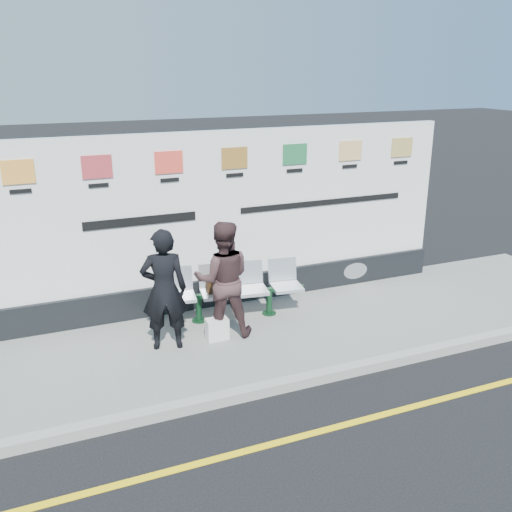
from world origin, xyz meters
The scene contains 10 objects.
ground centered at (0.00, 0.00, 0.00)m, with size 80.00×80.00×0.00m, color black.
pavement centered at (0.00, 2.50, 0.06)m, with size 14.00×3.00×0.12m, color slate.
kerb centered at (0.00, 1.00, 0.07)m, with size 14.00×0.18×0.14m, color gray.
yellow_line centered at (0.00, 0.00, 0.00)m, with size 14.00×0.10×0.01m, color yellow.
billboard centered at (0.50, 3.85, 1.42)m, with size 8.00×0.30×3.00m.
bench centered at (0.24, 3.16, 0.36)m, with size 2.28×0.59×0.49m, color silver, non-canonical shape.
woman_left centered at (-1.05, 2.57, 1.04)m, with size 0.67×0.44×1.83m, color black.
woman_right centered at (-0.13, 2.65, 1.03)m, with size 0.89×0.69×1.82m, color #3C2728.
handbag_brown centered at (-0.06, 3.20, 0.73)m, with size 0.31×0.13×0.25m, color black.
carrier_bag_white centered at (-0.28, 2.52, 0.29)m, with size 0.33×0.20×0.33m, color silver.
Camera 1 is at (-2.75, -5.00, 4.14)m, focal length 40.00 mm.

